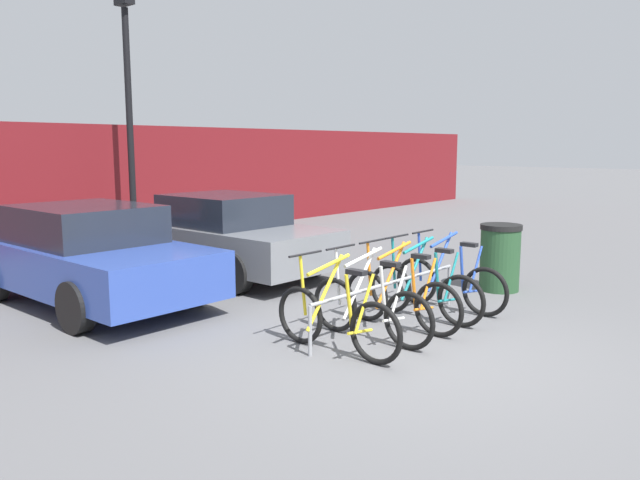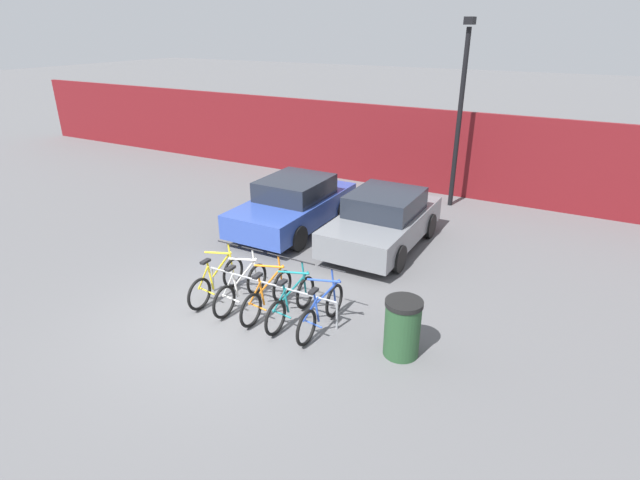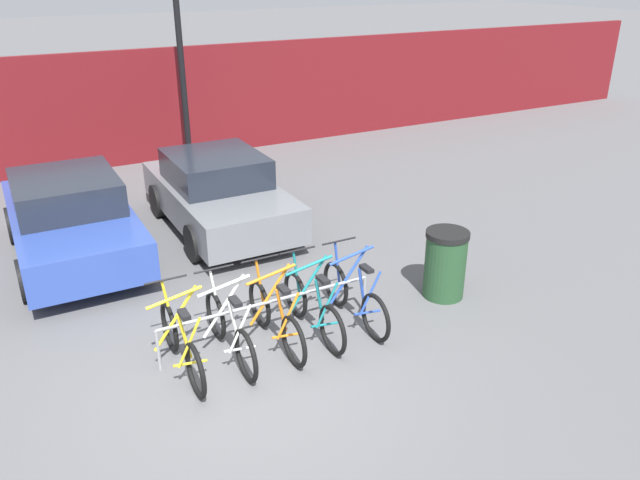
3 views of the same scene
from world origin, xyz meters
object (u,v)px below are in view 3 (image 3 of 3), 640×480
(lamp_post, at_px, (179,37))
(trash_bin, at_px, (445,264))
(bicycle_orange, at_px, (276,318))
(bicycle_blue, at_px, (355,297))
(car_blue, at_px, (71,218))
(bicycle_teal, at_px, (313,308))
(bike_rack, at_px, (269,307))
(bicycle_white, at_px, (230,331))
(car_grey, at_px, (218,193))
(bicycle_yellow, at_px, (181,344))

(lamp_post, relative_size, trash_bin, 5.19)
(bicycle_orange, height_order, bicycle_blue, same)
(car_blue, bearing_deg, bicycle_teal, -58.99)
(bike_rack, distance_m, bicycle_teal, 0.59)
(bike_rack, relative_size, car_blue, 0.72)
(bicycle_white, xyz_separation_m, trash_bin, (3.35, 0.01, 0.14))
(bicycle_teal, distance_m, trash_bin, 2.19)
(car_blue, xyz_separation_m, car_grey, (2.57, 0.05, -0.00))
(car_grey, height_order, lamp_post, lamp_post)
(bike_rack, relative_size, car_grey, 0.75)
(bicycle_orange, height_order, car_grey, car_grey)
(bicycle_blue, bearing_deg, car_blue, 125.94)
(bicycle_white, bearing_deg, car_grey, 71.78)
(bicycle_yellow, distance_m, car_grey, 4.50)
(bicycle_orange, bearing_deg, car_grey, 76.89)
(bicycle_orange, bearing_deg, bicycle_blue, -3.18)
(car_grey, bearing_deg, bicycle_yellow, -115.65)
(car_blue, distance_m, car_grey, 2.57)
(bicycle_yellow, xyz_separation_m, bicycle_white, (0.61, 0.00, 0.00))
(bicycle_orange, distance_m, trash_bin, 2.73)
(bicycle_yellow, bearing_deg, lamp_post, 69.97)
(bicycle_teal, distance_m, car_grey, 4.06)
(car_grey, bearing_deg, lamp_post, 80.56)
(trash_bin, bearing_deg, bicycle_teal, -179.86)
(bicycle_blue, bearing_deg, car_grey, 95.31)
(bike_rack, relative_size, bicycle_blue, 1.73)
(bicycle_yellow, xyz_separation_m, car_blue, (-0.63, 4.00, 0.31))
(trash_bin, bearing_deg, bicycle_orange, -179.88)
(bicycle_orange, xyz_separation_m, trash_bin, (2.73, 0.01, 0.14))
(bicycle_teal, xyz_separation_m, lamp_post, (0.82, 7.97, 2.64))
(bicycle_white, height_order, bicycle_blue, same)
(bicycle_teal, xyz_separation_m, trash_bin, (2.19, 0.01, 0.14))
(bicycle_white, distance_m, car_grey, 4.27)
(car_grey, relative_size, lamp_post, 0.73)
(car_blue, height_order, trash_bin, car_blue)
(car_grey, bearing_deg, bike_rack, -100.69)
(bicycle_orange, bearing_deg, bicycle_white, 176.82)
(car_grey, distance_m, lamp_post, 4.61)
(bicycle_teal, height_order, bicycle_blue, same)
(bike_rack, distance_m, bicycle_orange, 0.18)
(lamp_post, bearing_deg, bike_rack, -100.06)
(bicycle_teal, relative_size, car_grey, 0.44)
(bicycle_orange, relative_size, bicycle_blue, 1.00)
(lamp_post, xyz_separation_m, trash_bin, (1.36, -7.97, -2.50))
(bicycle_white, relative_size, car_blue, 0.42)
(bike_rack, bearing_deg, bicycle_orange, -79.53)
(bicycle_white, relative_size, bicycle_orange, 1.00)
(car_blue, bearing_deg, bicycle_orange, -65.01)
(bicycle_teal, distance_m, car_blue, 4.68)
(bicycle_teal, bearing_deg, lamp_post, 84.01)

